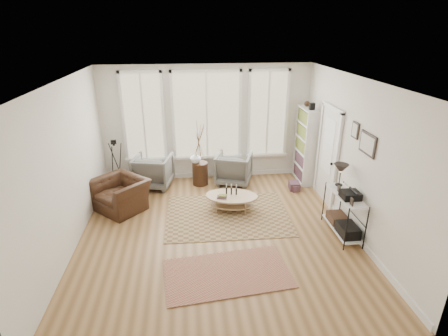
{
  "coord_description": "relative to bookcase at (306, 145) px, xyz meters",
  "views": [
    {
      "loc": [
        -0.5,
        -5.8,
        3.74
      ],
      "look_at": [
        0.2,
        0.6,
        1.1
      ],
      "focal_mm": 28.0,
      "sensor_mm": 36.0,
      "label": 1
    }
  ],
  "objects": [
    {
      "name": "room",
      "position": [
        -2.42,
        -2.2,
        0.47
      ],
      "size": [
        5.5,
        5.54,
        2.9
      ],
      "color": "#9F7547",
      "rests_on": "ground"
    },
    {
      "name": "bay_window",
      "position": [
        -2.44,
        0.49,
        0.65
      ],
      "size": [
        4.14,
        0.12,
        2.24
      ],
      "color": "tan",
      "rests_on": "ground"
    },
    {
      "name": "door",
      "position": [
        0.13,
        -1.08,
        0.17
      ],
      "size": [
        0.09,
        1.06,
        2.22
      ],
      "color": "silver",
      "rests_on": "ground"
    },
    {
      "name": "bookcase",
      "position": [
        0.0,
        0.0,
        0.0
      ],
      "size": [
        0.31,
        0.85,
        2.06
      ],
      "color": "white",
      "rests_on": "ground"
    },
    {
      "name": "low_shelf",
      "position": [
        -0.06,
        -2.52,
        -0.44
      ],
      "size": [
        0.38,
        1.08,
        1.3
      ],
      "color": "white",
      "rests_on": "ground"
    },
    {
      "name": "wall_art",
      "position": [
        0.14,
        -2.49,
        0.92
      ],
      "size": [
        0.04,
        0.88,
        0.44
      ],
      "color": "black",
      "rests_on": "ground"
    },
    {
      "name": "rug_main",
      "position": [
        -2.16,
        -1.6,
        -0.95
      ],
      "size": [
        2.59,
        1.97,
        0.01
      ],
      "primitive_type": "cube",
      "rotation": [
        0.0,
        0.0,
        -0.02
      ],
      "color": "brown",
      "rests_on": "ground"
    },
    {
      "name": "rug_runner",
      "position": [
        -2.39,
        -3.47,
        -0.94
      ],
      "size": [
        2.11,
        1.32,
        0.01
      ],
      "primitive_type": "cube",
      "rotation": [
        0.0,
        0.0,
        0.1
      ],
      "color": "maroon",
      "rests_on": "ground"
    },
    {
      "name": "coffee_table",
      "position": [
        -2.05,
        -1.38,
        -0.68
      ],
      "size": [
        1.24,
        0.93,
        0.51
      ],
      "color": "tan",
      "rests_on": "ground"
    },
    {
      "name": "armchair_left",
      "position": [
        -3.81,
        0.06,
        -0.55
      ],
      "size": [
        1.03,
        1.05,
        0.81
      ],
      "primitive_type": "imported",
      "rotation": [
        0.0,
        0.0,
        2.93
      ],
      "color": "slate",
      "rests_on": "ground"
    },
    {
      "name": "armchair_right",
      "position": [
        -1.8,
        0.05,
        -0.56
      ],
      "size": [
        1.07,
        1.09,
        0.79
      ],
      "primitive_type": "imported",
      "rotation": [
        0.0,
        0.0,
        2.81
      ],
      "color": "slate",
      "rests_on": "ground"
    },
    {
      "name": "side_table",
      "position": [
        -2.66,
        0.04,
        -0.17
      ],
      "size": [
        0.39,
        0.39,
        1.63
      ],
      "color": "#392215",
      "rests_on": "ground"
    },
    {
      "name": "vase",
      "position": [
        -2.76,
        0.04,
        -0.24
      ],
      "size": [
        0.3,
        0.3,
        0.27
      ],
      "primitive_type": "imported",
      "rotation": [
        0.0,
        0.0,
        0.19
      ],
      "color": "silver",
      "rests_on": "side_table"
    },
    {
      "name": "accent_chair",
      "position": [
        -4.43,
        -1.04,
        -0.61
      ],
      "size": [
        1.41,
        1.4,
        0.69
      ],
      "primitive_type": "imported",
      "rotation": [
        0.0,
        0.0,
        -0.75
      ],
      "color": "#392215",
      "rests_on": "ground"
    },
    {
      "name": "tripod_camera",
      "position": [
        -4.66,
        -0.01,
        -0.38
      ],
      "size": [
        0.44,
        0.44,
        1.25
      ],
      "color": "black",
      "rests_on": "ground"
    },
    {
      "name": "book_stack_near",
      "position": [
        -0.39,
        -0.52,
        -0.86
      ],
      "size": [
        0.27,
        0.33,
        0.19
      ],
      "primitive_type": "cube",
      "rotation": [
        0.0,
        0.0,
        -0.12
      ],
      "color": "maroon",
      "rests_on": "ground"
    },
    {
      "name": "book_stack_far",
      "position": [
        -0.39,
        -0.59,
        -0.88
      ],
      "size": [
        0.22,
        0.26,
        0.15
      ],
      "primitive_type": "cube",
      "rotation": [
        0.0,
        0.0,
        0.15
      ],
      "color": "maroon",
      "rests_on": "ground"
    }
  ]
}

